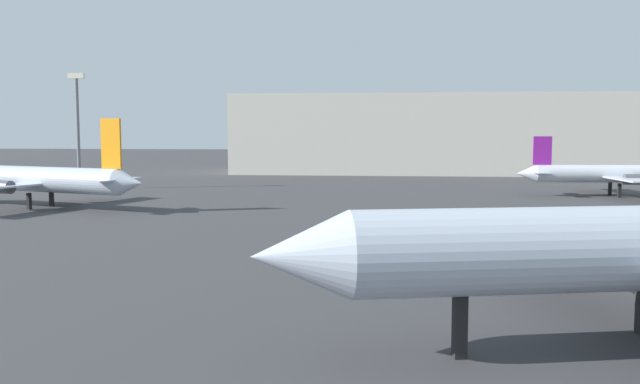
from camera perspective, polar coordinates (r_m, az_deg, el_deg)
name	(u,v)px	position (r m, az deg, el deg)	size (l,w,h in m)	color
airplane_distant	(33,179)	(80.84, -23.60, 1.04)	(30.39, 22.59, 9.94)	#B2BCCC
airplane_far_left	(622,174)	(95.41, 24.69, 1.43)	(28.25, 20.46, 7.93)	silver
light_mast_left	(78,123)	(103.98, -20.27, 5.62)	(2.40, 0.50, 17.13)	slate
terminal_building	(477,134)	(138.65, 13.47, 4.90)	(99.05, 21.05, 15.98)	beige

